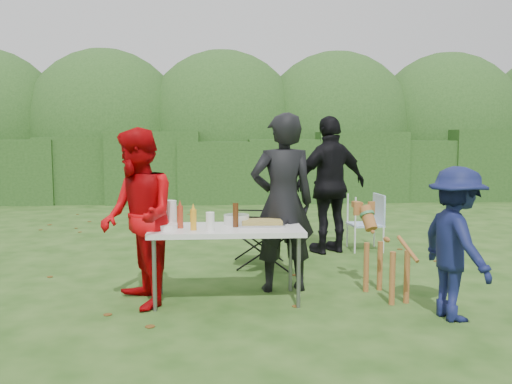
{
  "coord_description": "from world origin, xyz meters",
  "views": [
    {
      "loc": [
        -0.19,
        -5.54,
        1.65
      ],
      "look_at": [
        0.26,
        0.6,
        1.0
      ],
      "focal_mm": 38.0,
      "sensor_mm": 36.0,
      "label": 1
    }
  ],
  "objects": [
    {
      "name": "ketchup_bottle",
      "position": [
        -0.54,
        -0.26,
        0.85
      ],
      "size": [
        0.06,
        0.06,
        0.22
      ],
      "primitive_type": "cylinder",
      "color": "#A5361D",
      "rests_on": "folding_table"
    },
    {
      "name": "mustard_bottle",
      "position": [
        -0.41,
        -0.38,
        0.84
      ],
      "size": [
        0.06,
        0.06,
        0.2
      ],
      "primitive_type": "cylinder",
      "color": "gold",
      "rests_on": "folding_table"
    },
    {
      "name": "person_red_jacket",
      "position": [
        -0.94,
        -0.36,
        0.86
      ],
      "size": [
        0.92,
        1.02,
        1.72
      ],
      "primitive_type": "imported",
      "rotation": [
        0.0,
        0.0,
        -1.18
      ],
      "color": "#B50308",
      "rests_on": "ground"
    },
    {
      "name": "pasta_bowl",
      "position": [
        0.01,
        -0.08,
        0.79
      ],
      "size": [
        0.26,
        0.26,
        0.1
      ],
      "primitive_type": "cylinder",
      "color": "silver",
      "rests_on": "folding_table"
    },
    {
      "name": "dog",
      "position": [
        1.53,
        -0.26,
        0.45
      ],
      "size": [
        0.62,
        1.02,
        0.91
      ],
      "primitive_type": null,
      "rotation": [
        0.0,
        0.0,
        1.84
      ],
      "color": "#9F5E2D",
      "rests_on": "ground"
    },
    {
      "name": "person_cook",
      "position": [
        0.51,
        0.07,
        0.94
      ],
      "size": [
        0.73,
        0.52,
        1.88
      ],
      "primitive_type": "imported",
      "rotation": [
        0.0,
        0.0,
        3.25
      ],
      "color": "black",
      "rests_on": "ground"
    },
    {
      "name": "food_tray",
      "position": [
        0.26,
        -0.16,
        0.75
      ],
      "size": [
        0.45,
        0.3,
        0.02
      ],
      "primitive_type": "cube",
      "color": "#B7B7BA",
      "rests_on": "folding_table"
    },
    {
      "name": "camping_chair",
      "position": [
        0.36,
        1.13,
        0.54
      ],
      "size": [
        0.8,
        0.8,
        1.07
      ],
      "primitive_type": null,
      "rotation": [
        0.0,
        0.0,
        2.92
      ],
      "color": "#153817",
      "rests_on": "ground"
    },
    {
      "name": "paper_towel_roll",
      "position": [
        -0.65,
        -0.15,
        0.87
      ],
      "size": [
        0.12,
        0.12,
        0.26
      ],
      "primitive_type": "cylinder",
      "color": "white",
      "rests_on": "folding_table"
    },
    {
      "name": "lawn_chair",
      "position": [
        1.94,
        2.0,
        0.41
      ],
      "size": [
        0.52,
        0.52,
        0.81
      ],
      "primitive_type": null,
      "rotation": [
        0.0,
        0.0,
        3.22
      ],
      "color": "#5182BE",
      "rests_on": "ground"
    },
    {
      "name": "beer_bottle",
      "position": [
        -0.0,
        -0.24,
        0.86
      ],
      "size": [
        0.06,
        0.06,
        0.24
      ],
      "primitive_type": "cylinder",
      "color": "#47230F",
      "rests_on": "folding_table"
    },
    {
      "name": "child",
      "position": [
        1.94,
        -0.94,
        0.69
      ],
      "size": [
        0.64,
        0.96,
        1.37
      ],
      "primitive_type": "imported",
      "rotation": [
        0.0,
        0.0,
        1.73
      ],
      "color": "#111744",
      "rests_on": "ground"
    },
    {
      "name": "focaccia_bread",
      "position": [
        0.26,
        -0.16,
        0.78
      ],
      "size": [
        0.4,
        0.26,
        0.04
      ],
      "primitive_type": "cube",
      "color": "#A48E43",
      "rests_on": "food_tray"
    },
    {
      "name": "hedge_row",
      "position": [
        0.0,
        8.0,
        0.85
      ],
      "size": [
        22.0,
        1.4,
        1.7
      ],
      "primitive_type": "cube",
      "color": "#23471C",
      "rests_on": "ground"
    },
    {
      "name": "folding_table",
      "position": [
        -0.09,
        -0.25,
        0.69
      ],
      "size": [
        1.5,
        0.7,
        0.74
      ],
      "color": "silver",
      "rests_on": "ground"
    },
    {
      "name": "cup_stack",
      "position": [
        -0.25,
        -0.44,
        0.83
      ],
      "size": [
        0.08,
        0.08,
        0.18
      ],
      "primitive_type": "cylinder",
      "color": "white",
      "rests_on": "folding_table"
    },
    {
      "name": "plate_stack",
      "position": [
        -0.69,
        -0.31,
        0.77
      ],
      "size": [
        0.24,
        0.24,
        0.05
      ],
      "primitive_type": "cylinder",
      "color": "white",
      "rests_on": "folding_table"
    },
    {
      "name": "ground",
      "position": [
        0.0,
        0.0,
        0.0
      ],
      "size": [
        80.0,
        80.0,
        0.0
      ],
      "primitive_type": "plane",
      "color": "#1E4211"
    },
    {
      "name": "shrub_backdrop",
      "position": [
        0.0,
        9.6,
        1.6
      ],
      "size": [
        20.0,
        2.6,
        3.2
      ],
      "primitive_type": "ellipsoid",
      "color": "#3D6628",
      "rests_on": "ground"
    },
    {
      "name": "person_black_puffy",
      "position": [
        1.4,
        1.88,
        0.96
      ],
      "size": [
        1.22,
        0.87,
        1.91
      ],
      "primitive_type": "imported",
      "rotation": [
        0.0,
        0.0,
        3.54
      ],
      "color": "black",
      "rests_on": "ground"
    }
  ]
}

